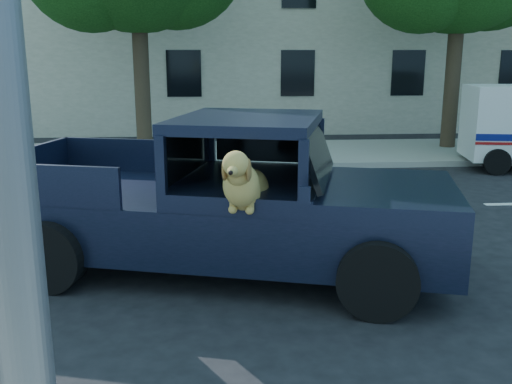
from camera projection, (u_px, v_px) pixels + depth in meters
ground at (371, 275)px, 7.51m from camera, size 120.00×120.00×0.00m
far_sidewalk at (284, 153)px, 16.41m from camera, size 60.00×4.00×0.15m
lane_stripes at (425, 206)px, 10.96m from camera, size 21.60×0.14×0.01m
building_main at (337, 12)px, 22.68m from camera, size 26.00×6.00×9.00m
pickup_truck at (220, 219)px, 7.58m from camera, size 6.19×3.74×2.08m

